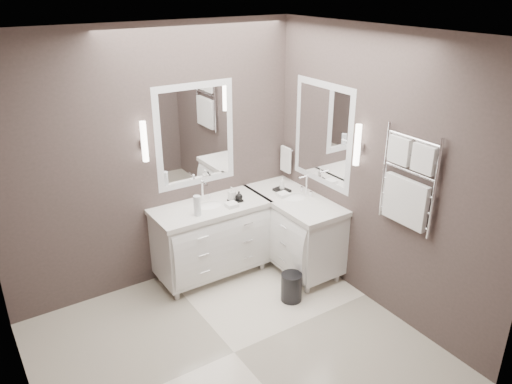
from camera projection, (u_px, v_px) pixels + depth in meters
floor at (234, 353)px, 4.43m from camera, size 3.20×3.00×0.01m
ceiling at (227, 35)px, 3.35m from camera, size 3.20×3.00×0.01m
wall_back at (156, 161)px, 5.05m from camera, size 3.20×0.01×2.70m
wall_front at (370, 318)px, 2.73m from camera, size 3.20×0.01×2.70m
wall_left at (8, 279)px, 3.09m from camera, size 0.01×3.00×2.70m
wall_right at (378, 175)px, 4.70m from camera, size 0.01×3.00×2.70m
vanity_back at (211, 236)px, 5.40m from camera, size 1.24×0.59×0.97m
vanity_right at (294, 227)px, 5.59m from camera, size 0.59×1.24×0.97m
mirror_back at (195, 135)px, 5.18m from camera, size 0.90×0.02×1.10m
mirror_right at (323, 134)px, 5.22m from camera, size 0.02×0.90×1.10m
sconce_back at (144, 142)px, 4.82m from camera, size 0.06×0.06×0.40m
sconce_right at (357, 146)px, 4.73m from camera, size 0.06×0.06×0.40m
towel_bar_corner at (286, 159)px, 5.80m from camera, size 0.03×0.22×0.30m
towel_ladder at (408, 186)px, 4.34m from camera, size 0.06×0.58×0.90m
waste_bin at (291, 287)px, 5.10m from camera, size 0.24×0.24×0.30m
amenity_tray_back at (235, 200)px, 5.34m from camera, size 0.15×0.12×0.02m
amenity_tray_right at (282, 190)px, 5.59m from camera, size 0.16×0.19×0.03m
water_bottle at (197, 206)px, 5.00m from camera, size 0.09×0.09×0.21m
soap_bottle_a at (232, 193)px, 5.31m from camera, size 0.08×0.08×0.14m
soap_bottle_b at (239, 196)px, 5.31m from camera, size 0.08×0.08×0.10m
soap_bottle_c at (282, 183)px, 5.56m from camera, size 0.07×0.07×0.14m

